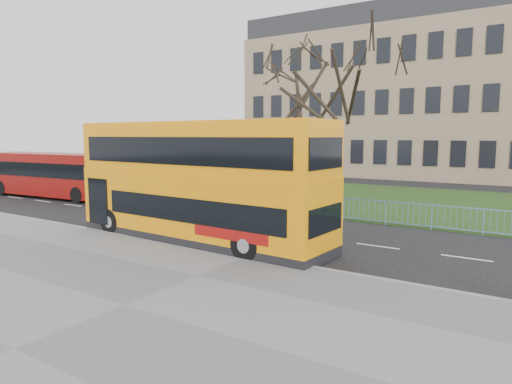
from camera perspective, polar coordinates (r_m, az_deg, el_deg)
ground at (r=16.41m, az=2.09°, el=-7.18°), size 120.00×120.00×0.00m
pavement at (r=11.40m, az=-16.11°, el=-13.69°), size 80.00×10.50×0.12m
kerb at (r=15.13m, az=-0.95°, el=-8.15°), size 80.00×0.20×0.14m
grass_verge at (r=29.40m, az=16.54°, el=-1.00°), size 80.00×15.40×0.08m
guard_railing at (r=22.11m, az=10.91°, el=-2.11°), size 40.00×0.12×1.10m
bare_tree at (r=26.20m, az=7.84°, el=10.52°), size 7.77×7.77×11.10m
civic_building at (r=50.49m, az=18.08°, el=10.15°), size 30.00×15.00×14.00m
yellow_bus at (r=17.30m, az=-7.27°, el=1.61°), size 10.82×3.08×4.49m
red_bus at (r=32.45m, az=-23.92°, el=2.07°), size 11.02×3.22×2.87m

